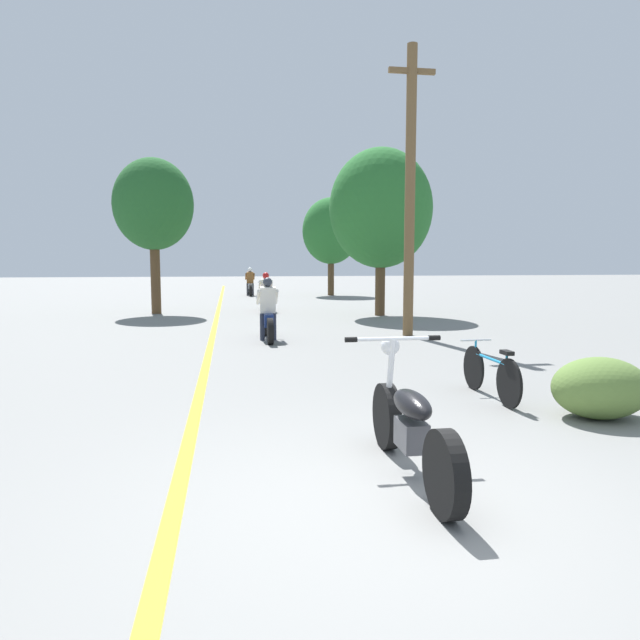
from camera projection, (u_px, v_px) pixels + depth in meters
ground_plane at (409, 506)px, 4.18m from camera, size 120.00×120.00×0.00m
lane_stripe_center at (215, 323)px, 16.22m from camera, size 0.14×48.00×0.01m
utility_pole at (410, 189)px, 13.28m from camera, size 1.10×0.24×6.70m
roadside_tree_right_near at (381, 209)px, 18.22m from camera, size 3.32×2.99×5.36m
roadside_tree_right_far at (331, 231)px, 28.89m from camera, size 2.91×2.62×4.95m
roadside_tree_left at (153, 205)px, 18.83m from camera, size 2.63×2.36×5.15m
roadside_bush at (600, 388)px, 6.47m from camera, size 1.10×0.88×0.70m
motorcycle_foreground at (410, 426)px, 4.72m from camera, size 0.89×2.13×1.11m
motorcycle_rider_lead at (268, 317)px, 12.83m from camera, size 0.50×2.02×1.41m
motorcycle_rider_mid at (266, 297)px, 19.89m from camera, size 0.50×2.19×1.37m
motorcycle_rider_far at (250, 285)px, 28.96m from camera, size 0.50×2.06×1.42m
bicycle_parked at (490, 373)px, 7.40m from camera, size 0.44×1.63×0.72m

